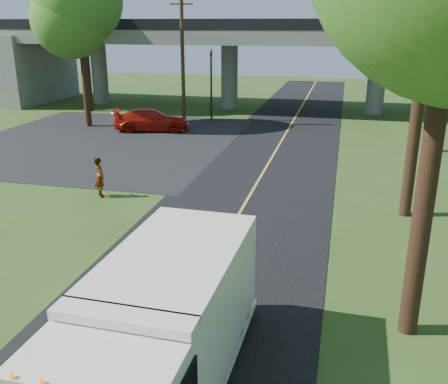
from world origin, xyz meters
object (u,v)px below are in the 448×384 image
(traffic_signal, at_px, (211,78))
(utility_pole, at_px, (183,60))
(step_van, at_px, (163,327))
(red_sedan, at_px, (152,120))
(pedestrian, at_px, (100,177))
(tree_left_lot, at_px, (80,9))
(tree_left_far, at_px, (84,17))

(traffic_signal, relative_size, utility_pole, 0.58)
(step_van, xyz_separation_m, red_sedan, (-9.62, 23.91, -0.77))
(utility_pole, distance_m, red_sedan, 4.82)
(pedestrian, bearing_deg, red_sedan, -32.87)
(traffic_signal, distance_m, utility_pole, 2.86)
(traffic_signal, distance_m, step_van, 29.16)
(tree_left_lot, bearing_deg, traffic_signal, 28.11)
(tree_left_far, relative_size, pedestrian, 5.84)
(step_van, relative_size, pedestrian, 3.91)
(utility_pole, xyz_separation_m, tree_left_far, (-9.29, 3.84, 2.86))
(red_sedan, bearing_deg, pedestrian, 177.29)
(tree_left_far, xyz_separation_m, step_van, (17.38, -30.19, -5.95))
(utility_pole, relative_size, tree_left_far, 0.91)
(utility_pole, relative_size, red_sedan, 1.79)
(tree_left_far, bearing_deg, tree_left_lot, -63.43)
(tree_left_lot, relative_size, pedestrian, 6.20)
(utility_pole, xyz_separation_m, red_sedan, (-1.54, -2.44, -3.86))
(tree_left_far, distance_m, red_sedan, 12.03)
(utility_pole, xyz_separation_m, tree_left_lot, (-6.29, -2.16, 3.31))
(traffic_signal, relative_size, tree_left_far, 0.53)
(tree_left_lot, xyz_separation_m, step_van, (14.38, -24.19, -6.40))
(tree_left_far, bearing_deg, step_van, -60.07)
(traffic_signal, height_order, pedestrian, traffic_signal)
(step_van, bearing_deg, red_sedan, 113.27)
(traffic_signal, bearing_deg, pedestrian, -90.51)
(tree_left_lot, bearing_deg, red_sedan, -3.36)
(traffic_signal, height_order, red_sedan, traffic_signal)
(step_van, height_order, red_sedan, step_van)
(pedestrian, bearing_deg, tree_left_lot, -15.75)
(tree_left_lot, xyz_separation_m, tree_left_far, (-3.00, 6.00, -0.45))
(tree_left_lot, relative_size, tree_left_far, 1.06)
(traffic_signal, relative_size, red_sedan, 1.03)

